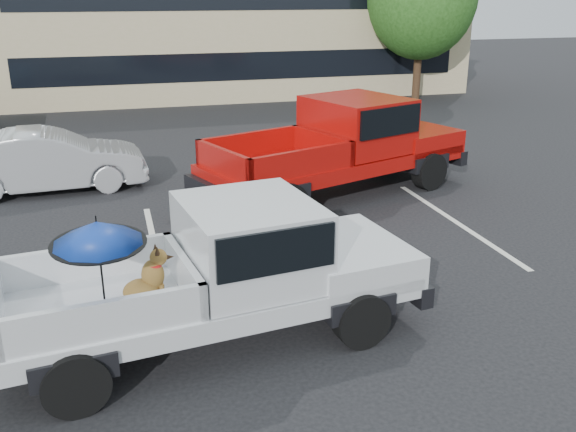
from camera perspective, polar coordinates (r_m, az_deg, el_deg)
name	(u,v)px	position (r m, az deg, el deg)	size (l,w,h in m)	color
ground	(353,280)	(10.55, 5.80, -5.65)	(90.00, 90.00, 0.00)	black
stripe_left	(156,253)	(11.75, -11.64, -3.22)	(0.12, 5.00, 0.01)	silver
stripe_right	(456,222)	(13.46, 14.68, -0.50)	(0.12, 5.00, 0.01)	silver
motel_building	(229,18)	(30.38, -5.29, 17.15)	(20.40, 8.40, 6.30)	tan
silver_pickup	(233,265)	(8.49, -4.87, -4.33)	(5.90, 2.71, 2.06)	black
red_pickup	(350,141)	(14.86, 5.53, 6.66)	(6.89, 4.35, 2.15)	black
silver_sedan	(49,161)	(15.87, -20.48, 4.64)	(1.51, 4.34, 1.43)	#ADB0B5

